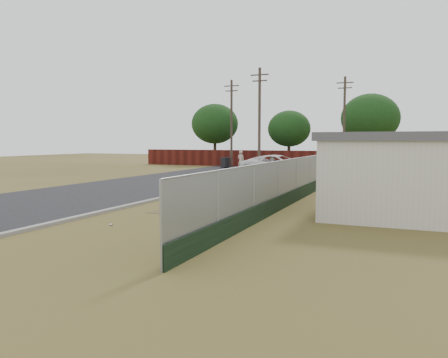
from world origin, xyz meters
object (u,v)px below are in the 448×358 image
at_px(pickup_truck, 279,165).
at_px(trash_bin, 225,163).
at_px(mailbox, 234,172).
at_px(fire_hydrant, 220,222).
at_px(pedestrian, 241,161).

bearing_deg(pickup_truck, trash_bin, 53.72).
xyz_separation_m(mailbox, trash_bin, (-8.15, 18.10, -0.44)).
height_order(pickup_truck, trash_bin, pickup_truck).
height_order(fire_hydrant, mailbox, mailbox).
bearing_deg(trash_bin, fire_hydrant, -67.49).
xyz_separation_m(fire_hydrant, trash_bin, (-12.12, 29.24, 0.22)).
bearing_deg(trash_bin, pickup_truck, -43.59).
bearing_deg(mailbox, pedestrian, 109.21).
bearing_deg(pedestrian, trash_bin, -37.04).
relative_size(fire_hydrant, trash_bin, 0.68).
bearing_deg(fire_hydrant, pickup_truck, 101.25).
distance_m(fire_hydrant, trash_bin, 31.65).
height_order(fire_hydrant, pickup_truck, pickup_truck).
bearing_deg(fire_hydrant, mailbox, 109.62).
xyz_separation_m(fire_hydrant, mailbox, (-3.97, 11.14, 0.66)).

